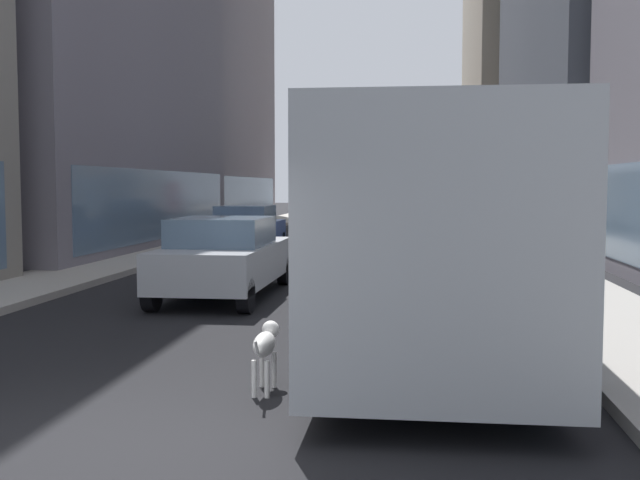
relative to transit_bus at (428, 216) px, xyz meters
The scene contains 11 objects.
ground_plane 29.14m from the transit_bus, 95.52° to the left, with size 120.00×120.00×0.00m, color black.
sidewalk_left 30.22m from the transit_bus, 106.36° to the left, with size 2.40×110.00×0.15m, color #ADA89E.
sidewalk_right 29.15m from the transit_bus, 84.28° to the left, with size 2.40×110.00×0.15m, color #9E9991.
transit_bus is the anchor object (origin of this frame).
car_black_suv 23.82m from the transit_bus, 99.67° to the left, with size 1.81×4.64×1.62m.
car_white_van 18.60m from the transit_bus, 94.94° to the left, with size 1.84×4.45×1.62m.
car_blue_hatchback 13.42m from the transit_bus, 114.73° to the left, with size 1.78×4.67×1.62m.
car_silver_sedan 5.00m from the transit_bus, 144.54° to the left, with size 1.94×4.80×1.62m.
car_grey_wagon 41.22m from the transit_bus, 90.00° to the left, with size 1.93×4.31×1.62m.
box_truck 31.01m from the transit_bus, 92.96° to the left, with size 2.30×7.50×3.05m.
dalmatian_dog 4.52m from the transit_bus, 114.98° to the right, with size 0.22×0.96×0.72m.
Camera 1 is at (2.54, -5.86, 2.24)m, focal length 42.08 mm.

